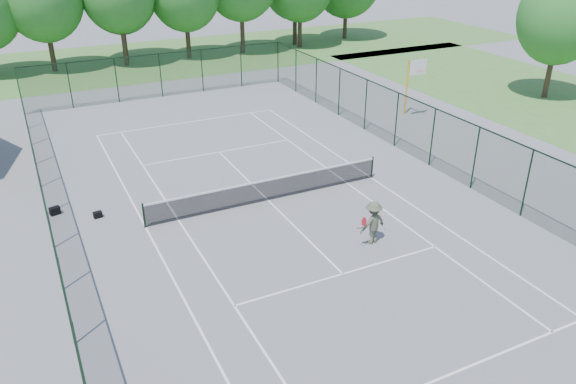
% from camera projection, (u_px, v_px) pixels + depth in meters
% --- Properties ---
extents(ground, '(140.00, 140.00, 0.00)m').
position_uv_depth(ground, '(268.00, 200.00, 25.01)').
color(ground, gray).
rests_on(ground, ground).
extents(grass_far, '(80.00, 16.00, 0.01)m').
position_uv_depth(grass_far, '(127.00, 61.00, 49.18)').
color(grass_far, '#52873B').
rests_on(grass_far, ground).
extents(grass_side, '(14.00, 40.00, 0.01)m').
position_uv_depth(grass_side, '(568.00, 105.00, 37.75)').
color(grass_side, '#52873B').
rests_on(grass_side, ground).
extents(court_lines, '(11.05, 23.85, 0.01)m').
position_uv_depth(court_lines, '(268.00, 200.00, 25.01)').
color(court_lines, white).
rests_on(court_lines, ground).
extents(tennis_net, '(11.08, 0.08, 1.10)m').
position_uv_depth(tennis_net, '(268.00, 189.00, 24.76)').
color(tennis_net, black).
rests_on(tennis_net, ground).
extents(fence_enclosure, '(18.05, 36.05, 3.02)m').
position_uv_depth(fence_enclosure, '(268.00, 168.00, 24.33)').
color(fence_enclosure, '#17341C').
rests_on(fence_enclosure, ground).
extents(basketball_goal, '(1.20, 1.43, 3.65)m').
position_uv_depth(basketball_goal, '(413.00, 76.00, 34.49)').
color(basketball_goal, gold).
rests_on(basketball_goal, ground).
extents(tree_side, '(5.50, 5.50, 8.71)m').
position_uv_depth(tree_side, '(561.00, 16.00, 36.97)').
color(tree_side, '#423022').
rests_on(tree_side, ground).
extents(sports_bag_a, '(0.47, 0.35, 0.34)m').
position_uv_depth(sports_bag_a, '(55.00, 211.00, 23.77)').
color(sports_bag_a, black).
rests_on(sports_bag_a, ground).
extents(sports_bag_b, '(0.38, 0.27, 0.27)m').
position_uv_depth(sports_bag_b, '(98.00, 215.00, 23.53)').
color(sports_bag_b, black).
rests_on(sports_bag_b, ground).
extents(tennis_player, '(1.67, 0.86, 1.74)m').
position_uv_depth(tennis_player, '(373.00, 223.00, 21.41)').
color(tennis_player, '#50553F').
rests_on(tennis_player, ground).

